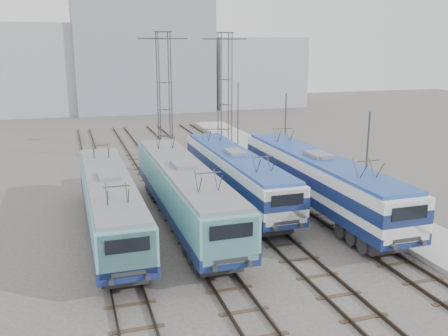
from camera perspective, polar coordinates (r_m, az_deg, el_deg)
ground at (r=27.58m, az=2.49°, el=-9.39°), size 160.00×160.00×0.00m
platform at (r=38.53m, az=12.72°, el=-2.62°), size 4.00×70.00×0.30m
locomotive_far_left at (r=29.55m, az=-12.91°, el=-3.67°), size 2.73×17.20×3.24m
locomotive_center_left at (r=30.49m, az=-4.53°, el=-2.53°), size 2.92×18.42×3.47m
locomotive_center_right at (r=34.87m, az=1.40°, el=-0.49°), size 2.74×17.33×3.26m
locomotive_far_right at (r=33.38m, az=10.78°, el=-1.12°), size 2.95×18.67×3.51m
catenary_tower_west at (r=46.77m, az=-6.82°, el=8.63°), size 4.50×1.20×12.00m
catenary_tower_east at (r=50.31m, az=0.11°, el=9.11°), size 4.50×1.20×12.00m
mast_front at (r=31.94m, az=15.93°, el=-0.02°), size 0.12×0.12×7.00m
mast_mid at (r=42.21m, az=6.99°, el=3.75°), size 0.12×0.12×7.00m
mast_rear at (r=53.21m, az=1.61°, el=5.96°), size 0.12×0.12×7.00m
building_west at (r=85.98m, az=-21.48°, el=10.44°), size 18.00×12.00×14.00m
building_center at (r=86.70m, az=-9.40°, el=12.55°), size 22.00×14.00×18.00m
building_east at (r=91.92m, az=3.33°, el=10.91°), size 16.00×12.00×12.00m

